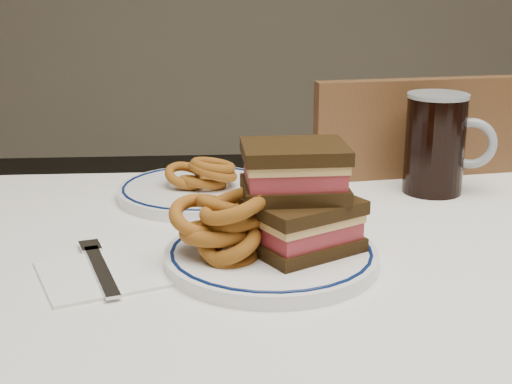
{
  "coord_description": "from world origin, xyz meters",
  "views": [
    {
      "loc": [
        -0.22,
        -0.81,
        1.1
      ],
      "look_at": [
        -0.16,
        0.02,
        0.84
      ],
      "focal_mm": 50.0,
      "sensor_mm": 36.0,
      "label": 1
    }
  ],
  "objects": [
    {
      "name": "dining_table",
      "position": [
        0.0,
        0.0,
        0.64
      ],
      "size": [
        1.27,
        0.87,
        0.75
      ],
      "color": "silver",
      "rests_on": "floor"
    },
    {
      "name": "ketchup_ramekin",
      "position": [
        -0.19,
        0.09,
        0.79
      ],
      "size": [
        0.06,
        0.06,
        0.04
      ],
      "color": "white",
      "rests_on": "main_plate"
    },
    {
      "name": "chair_far",
      "position": [
        0.15,
        0.5,
        0.5
      ],
      "size": [
        0.48,
        0.48,
        0.92
      ],
      "color": "#4E2A19",
      "rests_on": "floor"
    },
    {
      "name": "far_plate",
      "position": [
        -0.24,
        0.28,
        0.76
      ],
      "size": [
        0.26,
        0.26,
        0.02
      ],
      "color": "white",
      "rests_on": "dining_table"
    },
    {
      "name": "onion_rings_main",
      "position": [
        -0.2,
        -0.01,
        0.8
      ],
      "size": [
        0.13,
        0.12,
        0.11
      ],
      "color": "brown",
      "rests_on": "main_plate"
    },
    {
      "name": "main_plate",
      "position": [
        -0.15,
        0.0,
        0.76
      ],
      "size": [
        0.26,
        0.26,
        0.02
      ],
      "color": "white",
      "rests_on": "dining_table"
    },
    {
      "name": "onion_rings_far",
      "position": [
        -0.23,
        0.28,
        0.79
      ],
      "size": [
        0.12,
        0.09,
        0.07
      ],
      "color": "brown",
      "rests_on": "far_plate"
    },
    {
      "name": "reuben_sandwich",
      "position": [
        -0.11,
        0.01,
        0.83
      ],
      "size": [
        0.16,
        0.15,
        0.13
      ],
      "color": "black",
      "rests_on": "main_plate"
    },
    {
      "name": "beer_mug",
      "position": [
        0.15,
        0.28,
        0.83
      ],
      "size": [
        0.14,
        0.1,
        0.16
      ],
      "color": "black",
      "rests_on": "dining_table"
    },
    {
      "name": "napkin_fork",
      "position": [
        -0.35,
        -0.02,
        0.75
      ],
      "size": [
        0.18,
        0.19,
        0.01
      ],
      "color": "white",
      "rests_on": "dining_table"
    }
  ]
}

